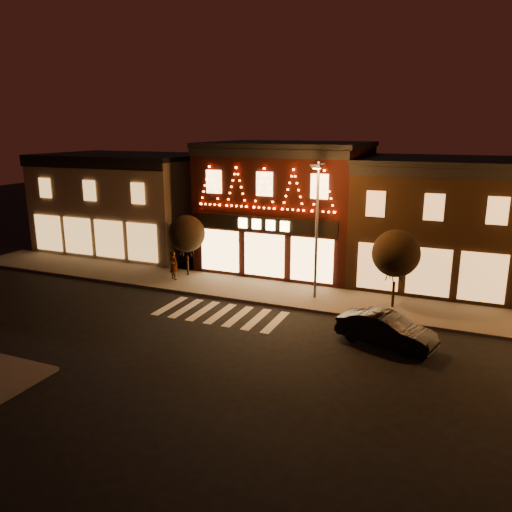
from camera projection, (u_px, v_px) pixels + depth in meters
The scene contains 10 objects.
ground at pixel (179, 344), 22.13m from camera, with size 120.00×120.00×0.00m, color black.
sidewalk_far at pixel (284, 294), 28.49m from camera, with size 44.00×4.00×0.15m, color #47423D.
building_left at pixel (127, 202), 38.61m from camera, with size 12.20×8.28×7.30m.
building_pulp at pixel (287, 206), 33.57m from camera, with size 10.20×8.34×8.30m.
building_right_a at pixel (437, 221), 30.10m from camera, with size 9.20×8.28×7.50m.
streetlamp_mid at pixel (317, 221), 26.44m from camera, with size 0.65×1.69×7.36m.
tree_left at pixel (187, 234), 31.24m from camera, with size 2.29×2.29×3.83m.
tree_right at pixel (396, 253), 25.61m from camera, with size 2.43×2.43×4.07m.
dark_sedan at pixel (386, 329), 21.87m from camera, with size 1.49×4.27×1.41m, color black.
pedestrian at pixel (174, 265), 30.78m from camera, with size 0.67×0.44×1.82m, color gray.
Camera 1 is at (11.08, -17.56, 9.20)m, focal length 35.38 mm.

